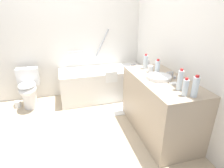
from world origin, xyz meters
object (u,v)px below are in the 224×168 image
(drinking_glass_0, at_px, (147,64))
(drinking_glass_1, at_px, (150,69))
(bathtub, at_px, (103,82))
(water_bottle_4, at_px, (195,87))
(sink_basin, at_px, (159,77))
(water_bottle_2, at_px, (180,80))
(bath_mat, at_px, (118,109))
(toilet, at_px, (29,88))
(toilet_paper_roll, at_px, (18,104))
(sink_faucet, at_px, (172,75))
(soap_dish, at_px, (174,84))
(water_bottle_3, at_px, (185,87))
(water_bottle_0, at_px, (146,62))
(water_bottle_1, at_px, (157,67))

(drinking_glass_0, bearing_deg, drinking_glass_1, -106.37)
(bathtub, bearing_deg, water_bottle_4, -72.66)
(sink_basin, distance_m, drinking_glass_1, 0.28)
(drinking_glass_0, bearing_deg, water_bottle_2, -92.39)
(bathtub, xyz_separation_m, bath_mat, (0.14, -0.57, -0.31))
(toilet, height_order, toilet_paper_roll, toilet)
(sink_basin, xyz_separation_m, sink_faucet, (0.19, 0.00, 0.01))
(sink_faucet, height_order, soap_dish, sink_faucet)
(drinking_glass_1, bearing_deg, water_bottle_3, -89.98)
(sink_basin, relative_size, water_bottle_3, 1.56)
(water_bottle_3, height_order, water_bottle_4, water_bottle_4)
(water_bottle_2, distance_m, drinking_glass_0, 0.91)
(drinking_glass_0, bearing_deg, water_bottle_0, -132.42)
(soap_dish, xyz_separation_m, toilet_paper_roll, (-2.16, 1.51, -0.78))
(drinking_glass_1, relative_size, bath_mat, 0.17)
(water_bottle_1, height_order, bath_mat, water_bottle_1)
(soap_dish, bearing_deg, water_bottle_3, -102.79)
(water_bottle_3, height_order, drinking_glass_0, water_bottle_3)
(bathtub, height_order, toilet, bathtub)
(sink_basin, distance_m, bath_mat, 1.15)
(water_bottle_4, bearing_deg, soap_dish, 92.76)
(soap_dish, bearing_deg, drinking_glass_1, 97.70)
(bathtub, relative_size, water_bottle_4, 6.81)
(water_bottle_2, xyz_separation_m, drinking_glass_1, (-0.04, 0.65, -0.07))
(soap_dish, bearing_deg, water_bottle_4, -87.24)
(soap_dish, bearing_deg, toilet, 142.37)
(sink_faucet, height_order, bath_mat, sink_faucet)
(water_bottle_1, height_order, soap_dish, water_bottle_1)
(toilet, bearing_deg, bathtub, 90.85)
(drinking_glass_0, distance_m, bath_mat, 0.99)
(water_bottle_1, bearing_deg, drinking_glass_0, 90.16)
(sink_faucet, relative_size, water_bottle_0, 0.67)
(drinking_glass_1, bearing_deg, water_bottle_1, -40.94)
(drinking_glass_0, bearing_deg, water_bottle_1, -89.84)
(water_bottle_3, distance_m, drinking_glass_0, 1.06)
(toilet, xyz_separation_m, soap_dish, (1.93, -1.49, 0.47))
(water_bottle_4, height_order, soap_dish, water_bottle_4)
(toilet, height_order, sink_basin, sink_basin)
(sink_basin, bearing_deg, water_bottle_0, 89.05)
(sink_faucet, relative_size, drinking_glass_1, 1.55)
(sink_faucet, height_order, water_bottle_0, water_bottle_0)
(sink_basin, bearing_deg, drinking_glass_0, 81.25)
(water_bottle_3, bearing_deg, drinking_glass_0, 86.00)
(water_bottle_0, height_order, soap_dish, water_bottle_0)
(sink_faucet, distance_m, water_bottle_4, 0.58)
(drinking_glass_0, xyz_separation_m, toilet_paper_roll, (-2.17, 0.76, -0.81))
(water_bottle_1, distance_m, water_bottle_4, 0.78)
(bathtub, xyz_separation_m, water_bottle_2, (0.53, -1.65, 0.63))
(water_bottle_3, relative_size, water_bottle_4, 0.84)
(bathtub, distance_m, soap_dish, 1.68)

